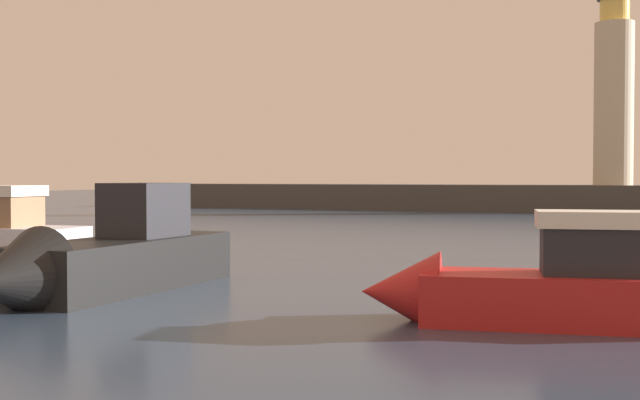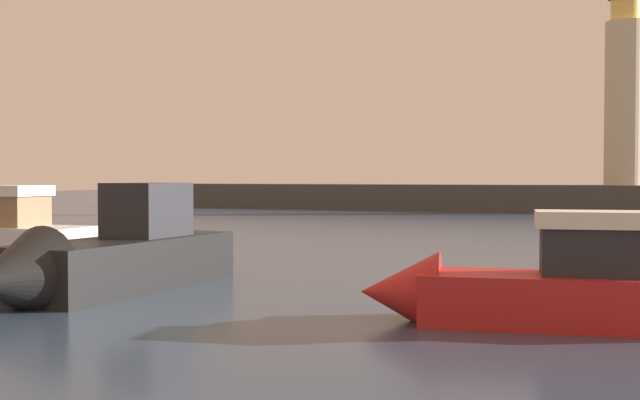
{
  "view_description": "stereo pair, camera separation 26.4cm",
  "coord_description": "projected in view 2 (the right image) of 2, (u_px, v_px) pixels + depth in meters",
  "views": [
    {
      "loc": [
        4.53,
        -0.83,
        2.81
      ],
      "look_at": [
        -1.8,
        14.78,
        2.32
      ],
      "focal_mm": 44.57,
      "sensor_mm": 36.0,
      "label": 1
    },
    {
      "loc": [
        4.78,
        -0.73,
        2.81
      ],
      "look_at": [
        -1.8,
        14.78,
        2.32
      ],
      "focal_mm": 44.57,
      "sensor_mm": 36.0,
      "label": 2
    }
  ],
  "objects": [
    {
      "name": "breakwater",
      "position": [
        591.0,
        199.0,
        63.09
      ],
      "size": [
        78.58,
        4.53,
        2.18
      ],
      "primitive_type": "cube",
      "color": "#423F3D",
      "rests_on": "ground_plane"
    },
    {
      "name": "ground_plane",
      "position": [
        530.0,
        245.0,
        32.87
      ],
      "size": [
        220.0,
        220.0,
        0.0
      ],
      "primitive_type": "plane",
      "color": "#2D3D51"
    },
    {
      "name": "lighthouse",
      "position": [
        625.0,
        91.0,
        61.89
      ],
      "size": [
        2.99,
        2.99,
        15.56
      ],
      "color": "beige",
      "rests_on": "breakwater"
    },
    {
      "name": "motorboat_5",
      "position": [
        101.0,
        260.0,
        18.98
      ],
      "size": [
        2.43,
        8.18,
        3.01
      ],
      "color": "black",
      "rests_on": "ground_plane"
    },
    {
      "name": "motorboat_0",
      "position": [
        517.0,
        287.0,
        15.07
      ],
      "size": [
        6.33,
        2.73,
        2.46
      ],
      "color": "#B21E1E",
      "rests_on": "ground_plane"
    }
  ]
}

